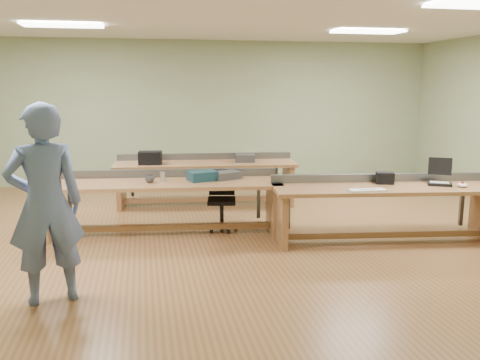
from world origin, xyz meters
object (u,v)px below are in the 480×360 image
at_px(mug, 150,179).
at_px(camera_bag, 385,178).
at_px(parts_bin_teal, 202,176).
at_px(parts_bin_grey, 226,175).
at_px(laptop_base, 440,184).
at_px(workbench_mid, 164,194).
at_px(drinks_can, 163,177).
at_px(person, 45,205).
at_px(workbench_front, 384,200).
at_px(workbench_back, 206,173).
at_px(task_chair, 222,209).

bearing_deg(mug, camera_bag, -12.55).
height_order(parts_bin_teal, parts_bin_grey, parts_bin_teal).
xyz_separation_m(laptop_base, parts_bin_teal, (-3.08, 0.93, 0.05)).
xyz_separation_m(workbench_mid, parts_bin_teal, (0.54, -0.04, 0.25)).
bearing_deg(drinks_can, mug, -167.02).
height_order(person, parts_bin_grey, person).
distance_m(laptop_base, parts_bin_grey, 2.91).
bearing_deg(workbench_front, parts_bin_teal, 166.80).
distance_m(laptop_base, camera_bag, 0.72).
xyz_separation_m(person, parts_bin_grey, (2.08, 2.11, -0.16)).
xyz_separation_m(workbench_mid, person, (-1.19, -2.10, 0.40)).
bearing_deg(workbench_front, laptop_base, 1.73).
distance_m(workbench_back, mug, 2.00).
height_order(laptop_base, drinks_can, drinks_can).
relative_size(laptop_base, parts_bin_grey, 0.78).
bearing_deg(parts_bin_grey, task_chair, 148.90).
bearing_deg(laptop_base, workbench_back, 165.11).
relative_size(workbench_back, parts_bin_grey, 8.19).
relative_size(workbench_mid, person, 1.73).
height_order(parts_bin_teal, drinks_can, same).
relative_size(workbench_back, camera_bag, 13.70).
relative_size(person, parts_bin_grey, 4.96).
xyz_separation_m(person, drinks_can, (1.18, 2.08, -0.14)).
height_order(workbench_mid, parts_bin_grey, workbench_mid).
bearing_deg(task_chair, workbench_back, 101.03).
bearing_deg(workbench_mid, workbench_front, -11.30).
xyz_separation_m(workbench_front, camera_bag, (0.06, 0.15, 0.27)).
bearing_deg(workbench_back, laptop_base, -37.83).
xyz_separation_m(workbench_front, parts_bin_teal, (-2.33, 0.86, 0.26)).
bearing_deg(workbench_back, camera_bag, -43.30).
height_order(workbench_front, laptop_base, workbench_front).
relative_size(workbench_mid, task_chair, 3.98).
height_order(parts_bin_grey, mug, parts_bin_grey).
distance_m(workbench_mid, workbench_back, 1.85).
xyz_separation_m(workbench_front, task_chair, (-2.05, 0.95, -0.25)).
height_order(workbench_front, drinks_can, drinks_can).
xyz_separation_m(task_chair, parts_bin_teal, (-0.29, -0.09, 0.51)).
xyz_separation_m(person, parts_bin_teal, (1.73, 2.06, -0.14)).
relative_size(workbench_back, task_chair, 3.79).
xyz_separation_m(person, task_chair, (2.02, 2.15, -0.65)).
xyz_separation_m(workbench_front, person, (-4.06, -1.20, 0.40)).
relative_size(workbench_mid, camera_bag, 14.37).
relative_size(camera_bag, mug, 1.75).
xyz_separation_m(parts_bin_teal, drinks_can, (-0.55, 0.02, 0.00)).
distance_m(workbench_mid, drinks_can, 0.25).
xyz_separation_m(task_chair, parts_bin_grey, (0.06, -0.04, 0.50)).
height_order(workbench_front, task_chair, workbench_front).
bearing_deg(mug, workbench_front, -15.39).
distance_m(workbench_mid, task_chair, 0.87).
bearing_deg(mug, person, -116.14).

